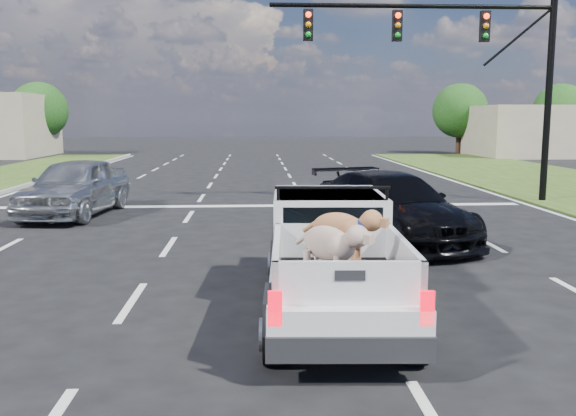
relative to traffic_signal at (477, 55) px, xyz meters
name	(u,v)px	position (x,y,z in m)	size (l,w,h in m)	color
ground	(248,300)	(-7.20, -10.50, -4.73)	(160.00, 160.00, 0.00)	black
road_markings	(251,225)	(-7.20, -3.94, -4.72)	(17.75, 60.00, 0.01)	silver
traffic_signal	(477,55)	(0.00, 0.00, 0.00)	(9.11, 0.31, 7.00)	black
building_right	(560,131)	(14.80, 23.50, -2.93)	(12.00, 7.00, 3.60)	tan
tree_far_c	(39,110)	(-23.20, 27.50, -1.44)	(4.20, 4.20, 5.40)	#332114
tree_far_d	(460,111)	(8.80, 27.50, -1.44)	(4.20, 4.20, 5.40)	#332114
tree_far_e	(561,111)	(16.80, 27.50, -1.44)	(4.20, 4.20, 5.40)	#332114
pickup_truck	(332,254)	(-5.99, -11.08, -3.88)	(2.02, 4.89, 1.80)	black
silver_sedan	(75,186)	(-12.20, -1.99, -3.91)	(1.93, 4.80, 1.64)	#ADB0B5
black_coupe	(391,207)	(-4.02, -6.04, -3.97)	(2.12, 5.23, 1.52)	black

